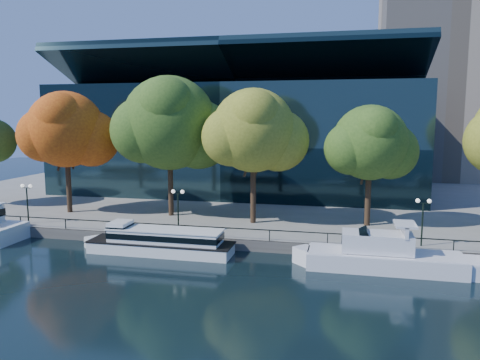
% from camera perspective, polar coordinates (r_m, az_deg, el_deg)
% --- Properties ---
extents(ground, '(160.00, 160.00, 0.00)m').
position_cam_1_polar(ground, '(39.72, -4.39, -9.57)').
color(ground, black).
rests_on(ground, ground).
extents(promenade, '(90.00, 67.08, 1.00)m').
position_cam_1_polar(promenade, '(74.30, 3.87, -0.96)').
color(promenade, slate).
rests_on(promenade, ground).
extents(railing, '(88.20, 0.08, 0.99)m').
position_cam_1_polar(railing, '(42.20, -3.12, -5.78)').
color(railing, black).
rests_on(railing, promenade).
extents(convention_building, '(50.00, 24.57, 21.43)m').
position_cam_1_polar(convention_building, '(69.74, 0.08, 5.10)').
color(convention_building, black).
rests_on(convention_building, ground).
extents(tour_boat, '(13.93, 3.11, 2.64)m').
position_cam_1_polar(tour_boat, '(41.53, -10.08, -7.28)').
color(tour_boat, white).
rests_on(tour_boat, ground).
extents(cruiser_near, '(13.04, 3.36, 3.78)m').
position_cam_1_polar(cruiser_near, '(38.25, 16.40, -8.73)').
color(cruiser_near, silver).
rests_on(cruiser_near, ground).
extents(tree_1, '(10.58, 8.68, 13.59)m').
position_cam_1_polar(tree_1, '(55.54, -20.34, 5.62)').
color(tree_1, black).
rests_on(tree_1, promenade).
extents(tree_2, '(12.62, 10.35, 15.13)m').
position_cam_1_polar(tree_2, '(50.89, -8.41, 6.64)').
color(tree_2, black).
rests_on(tree_2, promenade).
extents(tree_3, '(10.51, 8.62, 13.62)m').
position_cam_1_polar(tree_3, '(46.82, 1.84, 5.84)').
color(tree_3, black).
rests_on(tree_3, promenade).
extents(tree_4, '(9.21, 7.55, 11.95)m').
position_cam_1_polar(tree_4, '(47.47, 15.74, 4.21)').
color(tree_4, black).
rests_on(tree_4, promenade).
extents(lamp_0, '(1.26, 0.36, 4.03)m').
position_cam_1_polar(lamp_0, '(51.94, -24.55, -1.60)').
color(lamp_0, black).
rests_on(lamp_0, promenade).
extents(lamp_1, '(1.26, 0.36, 4.03)m').
position_cam_1_polar(lamp_1, '(44.13, -7.57, -2.52)').
color(lamp_1, black).
rests_on(lamp_1, promenade).
extents(lamp_2, '(1.26, 0.36, 4.03)m').
position_cam_1_polar(lamp_2, '(41.95, 21.41, -3.55)').
color(lamp_2, black).
rests_on(lamp_2, promenade).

